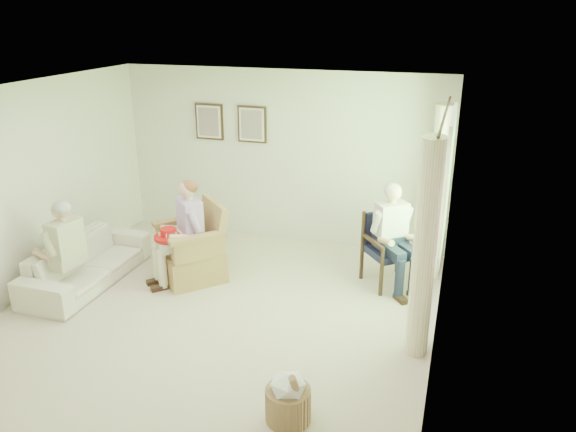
# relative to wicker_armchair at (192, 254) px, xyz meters

# --- Properties ---
(floor) EXTENTS (5.50, 5.50, 0.00)m
(floor) POSITION_rel_wicker_armchair_xyz_m (0.71, -1.07, -0.33)
(floor) COLOR beige
(floor) RESTS_ON ground
(back_wall) EXTENTS (5.00, 0.04, 2.60)m
(back_wall) POSITION_rel_wicker_armchair_xyz_m (0.71, 1.68, 0.97)
(back_wall) COLOR silver
(back_wall) RESTS_ON ground
(front_wall) EXTENTS (5.00, 0.04, 2.60)m
(front_wall) POSITION_rel_wicker_armchair_xyz_m (0.71, -3.82, 0.97)
(front_wall) COLOR silver
(front_wall) RESTS_ON ground
(left_wall) EXTENTS (0.04, 5.50, 2.60)m
(left_wall) POSITION_rel_wicker_armchair_xyz_m (-1.79, -1.07, 0.97)
(left_wall) COLOR silver
(left_wall) RESTS_ON ground
(right_wall) EXTENTS (0.04, 5.50, 2.60)m
(right_wall) POSITION_rel_wicker_armchair_xyz_m (3.21, -1.07, 0.97)
(right_wall) COLOR silver
(right_wall) RESTS_ON ground
(ceiling) EXTENTS (5.00, 5.50, 0.02)m
(ceiling) POSITION_rel_wicker_armchair_xyz_m (0.71, -1.07, 2.27)
(ceiling) COLOR white
(ceiling) RESTS_ON back_wall
(window) EXTENTS (0.13, 2.50, 1.63)m
(window) POSITION_rel_wicker_armchair_xyz_m (3.17, 0.13, 1.26)
(window) COLOR #2D6B23
(window) RESTS_ON right_wall
(curtain_left) EXTENTS (0.34, 0.34, 2.30)m
(curtain_left) POSITION_rel_wicker_armchair_xyz_m (3.04, -0.85, 0.82)
(curtain_left) COLOR #EFEABB
(curtain_left) RESTS_ON ground
(curtain_right) EXTENTS (0.34, 0.34, 2.30)m
(curtain_right) POSITION_rel_wicker_armchair_xyz_m (3.04, 1.11, 0.82)
(curtain_right) COLOR #EFEABB
(curtain_right) RESTS_ON ground
(framed_print_left) EXTENTS (0.45, 0.05, 0.55)m
(framed_print_left) POSITION_rel_wicker_armchair_xyz_m (-0.44, 1.64, 1.45)
(framed_print_left) COLOR #382114
(framed_print_left) RESTS_ON back_wall
(framed_print_right) EXTENTS (0.45, 0.05, 0.55)m
(framed_print_right) POSITION_rel_wicker_armchair_xyz_m (0.26, 1.64, 1.45)
(framed_print_right) COLOR #382114
(framed_print_right) RESTS_ON back_wall
(wicker_armchair) EXTENTS (0.80, 0.80, 1.03)m
(wicker_armchair) POSITION_rel_wicker_armchair_xyz_m (0.00, 0.00, 0.00)
(wicker_armchair) COLOR #A4754D
(wicker_armchair) RESTS_ON ground
(wood_armchair) EXTENTS (0.60, 0.57, 0.93)m
(wood_armchair) POSITION_rel_wicker_armchair_xyz_m (2.55, 0.68, 0.18)
(wood_armchair) COLOR black
(wood_armchair) RESTS_ON ground
(sofa) EXTENTS (1.94, 0.76, 0.57)m
(sofa) POSITION_rel_wicker_armchair_xyz_m (-1.24, -0.57, -0.04)
(sofa) COLOR white
(sofa) RESTS_ON ground
(person_wicker) EXTENTS (0.40, 0.63, 1.35)m
(person_wicker) POSITION_rel_wicker_armchair_xyz_m (-0.00, -0.14, 0.46)
(person_wicker) COLOR beige
(person_wicker) RESTS_ON ground
(person_dark) EXTENTS (0.40, 0.63, 1.34)m
(person_dark) POSITION_rel_wicker_armchair_xyz_m (2.55, 0.53, 0.46)
(person_dark) COLOR #181F36
(person_dark) RESTS_ON ground
(person_sofa) EXTENTS (0.42, 0.62, 1.24)m
(person_sofa) POSITION_rel_wicker_armchair_xyz_m (-1.24, -0.98, 0.37)
(person_sofa) COLOR beige
(person_sofa) RESTS_ON ground
(red_hat) EXTENTS (0.37, 0.37, 0.14)m
(red_hat) POSITION_rel_wicker_armchair_xyz_m (-0.18, -0.27, 0.36)
(red_hat) COLOR red
(red_hat) RESTS_ON person_wicker
(hatbox) EXTENTS (0.53, 0.53, 0.59)m
(hatbox) POSITION_rel_wicker_armchair_xyz_m (2.07, -2.30, -0.10)
(hatbox) COLOR tan
(hatbox) RESTS_ON ground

